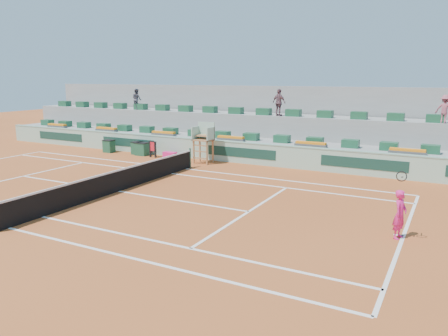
# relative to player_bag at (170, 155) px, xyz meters

# --- Properties ---
(ground) EXTENTS (90.00, 90.00, 0.00)m
(ground) POSITION_rel_player_bag_xyz_m (2.70, -7.79, -0.19)
(ground) COLOR #9F481E
(ground) RESTS_ON ground
(seating_tier_lower) EXTENTS (36.00, 4.00, 1.20)m
(seating_tier_lower) POSITION_rel_player_bag_xyz_m (2.70, 2.91, 0.41)
(seating_tier_lower) COLOR #979794
(seating_tier_lower) RESTS_ON ground
(seating_tier_upper) EXTENTS (36.00, 2.40, 2.60)m
(seating_tier_upper) POSITION_rel_player_bag_xyz_m (2.70, 4.51, 1.11)
(seating_tier_upper) COLOR #979794
(seating_tier_upper) RESTS_ON ground
(stadium_back_wall) EXTENTS (36.00, 0.40, 4.40)m
(stadium_back_wall) POSITION_rel_player_bag_xyz_m (2.70, 6.11, 2.01)
(stadium_back_wall) COLOR #979794
(stadium_back_wall) RESTS_ON ground
(player_bag) EXTENTS (0.87, 0.39, 0.39)m
(player_bag) POSITION_rel_player_bag_xyz_m (0.00, 0.00, 0.00)
(player_bag) COLOR #F11F7E
(player_bag) RESTS_ON ground
(spectator_left) EXTENTS (0.93, 0.85, 1.55)m
(spectator_left) POSITION_rel_player_bag_xyz_m (-5.60, 3.86, 3.18)
(spectator_left) COLOR #454551
(spectator_left) RESTS_ON seating_tier_upper
(spectator_mid) EXTENTS (1.07, 0.72, 1.68)m
(spectator_mid) POSITION_rel_player_bag_xyz_m (5.82, 3.65, 3.25)
(spectator_mid) COLOR #764F59
(spectator_mid) RESTS_ON seating_tier_upper
(spectator_right) EXTENTS (1.07, 0.78, 1.49)m
(spectator_right) POSITION_rel_player_bag_xyz_m (15.12, 3.68, 3.15)
(spectator_right) COLOR #9F4F5F
(spectator_right) RESTS_ON seating_tier_upper
(court_lines) EXTENTS (23.89, 11.09, 0.01)m
(court_lines) POSITION_rel_player_bag_xyz_m (2.70, -7.79, -0.19)
(court_lines) COLOR white
(court_lines) RESTS_ON ground
(tennis_net) EXTENTS (0.10, 11.97, 1.10)m
(tennis_net) POSITION_rel_player_bag_xyz_m (2.70, -7.79, 0.33)
(tennis_net) COLOR black
(tennis_net) RESTS_ON ground
(advertising_hoarding) EXTENTS (36.00, 0.34, 1.26)m
(advertising_hoarding) POSITION_rel_player_bag_xyz_m (2.72, 0.70, 0.44)
(advertising_hoarding) COLOR #9AC2AB
(advertising_hoarding) RESTS_ON ground
(umpire_chair) EXTENTS (1.10, 0.90, 2.40)m
(umpire_chair) POSITION_rel_player_bag_xyz_m (2.70, -0.30, 1.35)
(umpire_chair) COLOR #986439
(umpire_chair) RESTS_ON ground
(seat_row_lower) EXTENTS (32.90, 0.60, 0.44)m
(seat_row_lower) POSITION_rel_player_bag_xyz_m (2.70, 2.01, 1.23)
(seat_row_lower) COLOR #1B5234
(seat_row_lower) RESTS_ON seating_tier_lower
(seat_row_upper) EXTENTS (32.90, 0.60, 0.44)m
(seat_row_upper) POSITION_rel_player_bag_xyz_m (2.70, 3.91, 2.63)
(seat_row_upper) COLOR #1B5234
(seat_row_upper) RESTS_ON seating_tier_upper
(flower_planters) EXTENTS (26.80, 0.36, 0.28)m
(flower_planters) POSITION_rel_player_bag_xyz_m (1.20, 1.21, 1.14)
(flower_planters) COLOR #4D4D4D
(flower_planters) RESTS_ON seating_tier_lower
(drink_cooler_a) EXTENTS (0.82, 0.71, 0.84)m
(drink_cooler_a) POSITION_rel_player_bag_xyz_m (-2.16, -0.01, 0.23)
(drink_cooler_a) COLOR #194C32
(drink_cooler_a) RESTS_ON ground
(drink_cooler_b) EXTENTS (0.72, 0.63, 0.84)m
(drink_cooler_b) POSITION_rel_player_bag_xyz_m (-2.65, 0.12, 0.23)
(drink_cooler_b) COLOR #194C32
(drink_cooler_b) RESTS_ON ground
(drink_cooler_c) EXTENTS (0.69, 0.60, 0.84)m
(drink_cooler_c) POSITION_rel_player_bag_xyz_m (-4.88, -0.16, 0.23)
(drink_cooler_c) COLOR #194C32
(drink_cooler_c) RESTS_ON ground
(towel_rack) EXTENTS (0.57, 0.09, 1.03)m
(towel_rack) POSITION_rel_player_bag_xyz_m (-1.08, -0.32, 0.41)
(towel_rack) COLOR black
(towel_rack) RESTS_ON ground
(tennis_player) EXTENTS (0.50, 0.88, 2.28)m
(tennis_player) POSITION_rel_player_bag_xyz_m (14.45, -8.06, 0.60)
(tennis_player) COLOR #F11F7E
(tennis_player) RESTS_ON ground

